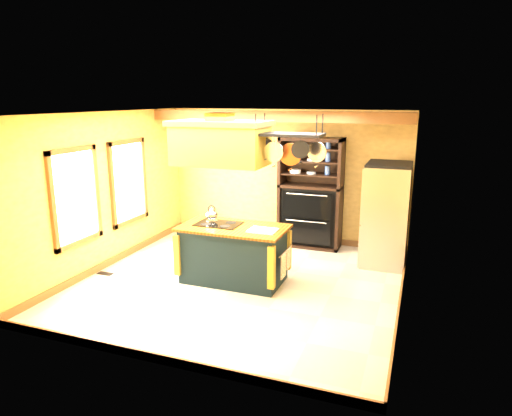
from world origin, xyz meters
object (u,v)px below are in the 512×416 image
Objects in this scene: range_hood at (220,142)px; refrigerator at (385,217)px; pot_rack at (290,142)px; hutch at (311,204)px; kitchen_island at (234,253)px.

refrigerator is (2.42, 1.67, -1.39)m from range_hood.
pot_rack is 2.65m from hutch.
kitchen_island is 0.96× the size of refrigerator.
pot_rack is (1.10, 0.01, 0.04)m from range_hood.
range_hood is 3.25m from refrigerator.
pot_rack is at bearing 0.86° from kitchen_island.
pot_rack reaches higher than kitchen_island.
range_hood is at bearing -145.45° from refrigerator.
range_hood is 2.80m from hutch.
pot_rack is at bearing 0.59° from range_hood.
kitchen_island is 2.04m from pot_rack.
kitchen_island is 1.80m from range_hood.
pot_rack is at bearing -85.49° from hutch.
refrigerator is (1.31, 1.65, -1.43)m from pot_rack.
refrigerator reaches higher than kitchen_island.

